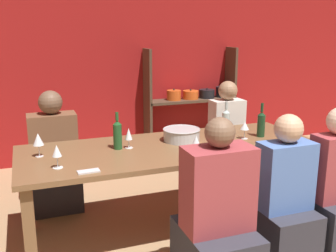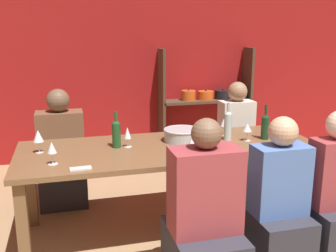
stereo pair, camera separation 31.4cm
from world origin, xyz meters
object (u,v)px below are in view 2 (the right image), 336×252
person_far_b (235,147)px  person_far_a (62,162)px  wine_bottle_dark (228,125)px  person_near_a (332,208)px  wine_glass_white_c (247,128)px  wine_glass_red_a (192,143)px  wine_bottle_amber (116,133)px  wine_glass_white_a (38,137)px  wine_glass_white_e (224,123)px  person_near_b (204,231)px  wine_glass_white_d (52,149)px  cell_phone (81,169)px  wine_glass_white_b (127,134)px  wine_bottle_green (265,126)px  shelf_unit (207,114)px  wine_glass_empty_a (289,136)px  dining_table (171,155)px  mixing_bowl (182,135)px  person_near_c (277,215)px

person_far_b → person_far_a: bearing=-1.4°
wine_bottle_dark → person_near_a: size_ratio=0.29×
wine_glass_white_c → wine_glass_red_a: 0.65m
wine_bottle_amber → wine_glass_white_a: size_ratio=1.65×
wine_glass_white_e → person_far_a: (-1.46, 0.66, -0.47)m
wine_glass_white_a → person_far_b: 2.20m
wine_glass_white_c → person_far_b: bearing=71.4°
wine_bottle_dark → person_near_b: bearing=-120.9°
wine_glass_white_d → cell_phone: (0.19, -0.16, -0.11)m
wine_glass_white_b → wine_glass_red_a: 0.57m
wine_glass_red_a → person_far_b: 1.47m
wine_bottle_green → cell_phone: 1.67m
shelf_unit → person_far_a: 2.29m
wine_bottle_green → wine_glass_white_d: size_ratio=1.85×
wine_bottle_dark → wine_glass_empty_a: (0.35, -0.42, -0.02)m
shelf_unit → wine_glass_white_c: bearing=-101.0°
wine_glass_white_d → person_near_b: bearing=-32.9°
wine_glass_white_d → person_far_a: size_ratio=0.15×
dining_table → person_near_a: size_ratio=2.15×
mixing_bowl → wine_glass_white_d: size_ratio=1.95×
person_near_b → wine_bottle_amber: bearing=115.9°
wine_glass_white_d → person_near_c: person_near_c is taller
wine_bottle_amber → wine_glass_white_d: (-0.50, -0.30, -0.01)m
wine_bottle_dark → person_near_c: 0.94m
wine_glass_white_a → wine_glass_white_e: 1.62m
cell_phone → person_far_a: person_far_a is taller
wine_bottle_dark → wine_glass_white_c: 0.17m
cell_phone → person_near_b: bearing=-31.0°
wine_glass_white_e → person_near_b: 1.27m
person_far_b → wine_glass_red_a: bearing=51.5°
wine_glass_white_b → cell_phone: bearing=-132.0°
dining_table → wine_bottle_green: size_ratio=8.05×
person_far_a → cell_phone: bearing=96.6°
wine_glass_red_a → person_far_a: (-0.99, 1.15, -0.45)m
mixing_bowl → wine_bottle_green: size_ratio=1.05×
cell_phone → person_near_a: 1.85m
dining_table → wine_glass_red_a: size_ratio=16.21×
mixing_bowl → wine_glass_empty_a: size_ratio=1.88×
shelf_unit → wine_glass_white_e: shelf_unit is taller
cell_phone → person_far_a: size_ratio=0.13×
shelf_unit → person_far_b: bearing=-95.4°
wine_glass_empty_a → cell_phone: wine_glass_empty_a is taller
shelf_unit → wine_glass_white_d: 3.03m
wine_glass_white_a → person_near_a: size_ratio=0.16×
wine_bottle_green → person_far_a: person_far_a is taller
dining_table → wine_glass_white_a: wine_glass_white_a is taller
wine_bottle_dark → wine_glass_white_d: 1.51m
wine_bottle_dark → wine_bottle_green: bearing=-10.1°
dining_table → wine_bottle_amber: wine_bottle_amber is taller
wine_bottle_dark → wine_glass_white_b: 0.89m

